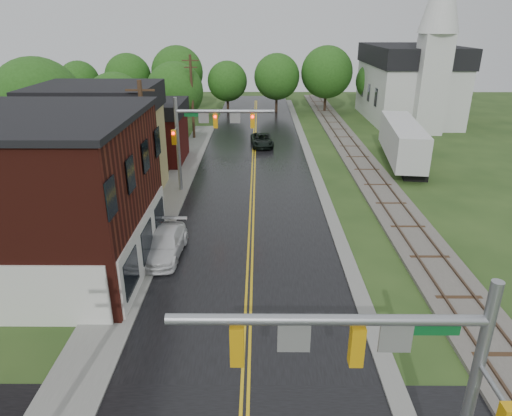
{
  "coord_description": "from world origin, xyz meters",
  "views": [
    {
      "loc": [
        0.47,
        -6.42,
        12.37
      ],
      "look_at": [
        0.34,
        15.04,
        3.5
      ],
      "focal_mm": 32.0,
      "sensor_mm": 36.0,
      "label": 1
    }
  ],
  "objects_px": {
    "utility_pole_b": "(146,149)",
    "traffic_signal_near": "(387,364)",
    "tree_left_e": "(176,92)",
    "pickup_white": "(165,244)",
    "church": "(412,75)",
    "traffic_signal_far": "(206,128)",
    "tree_left_b": "(40,106)",
    "suv_dark": "(262,140)",
    "brick_building": "(2,196)",
    "tree_left_c": "(117,104)",
    "semi_trailer": "(402,140)",
    "utility_pole_c": "(192,96)"
  },
  "relations": [
    {
      "from": "traffic_signal_far",
      "to": "semi_trailer",
      "type": "bearing_deg",
      "value": 23.06
    },
    {
      "from": "church",
      "to": "tree_left_b",
      "type": "relative_size",
      "value": 2.06
    },
    {
      "from": "utility_pole_b",
      "to": "suv_dark",
      "type": "height_order",
      "value": "utility_pole_b"
    },
    {
      "from": "brick_building",
      "to": "tree_left_e",
      "type": "distance_m",
      "value": 31.12
    },
    {
      "from": "utility_pole_c",
      "to": "pickup_white",
      "type": "xyz_separation_m",
      "value": [
        2.0,
        -27.6,
        -4.01
      ]
    },
    {
      "from": "tree_left_c",
      "to": "church",
      "type": "bearing_deg",
      "value": 22.24
    },
    {
      "from": "traffic_signal_far",
      "to": "tree_left_e",
      "type": "height_order",
      "value": "tree_left_e"
    },
    {
      "from": "utility_pole_c",
      "to": "tree_left_b",
      "type": "height_order",
      "value": "tree_left_b"
    },
    {
      "from": "brick_building",
      "to": "utility_pole_b",
      "type": "bearing_deg",
      "value": 50.93
    },
    {
      "from": "suv_dark",
      "to": "semi_trailer",
      "type": "xyz_separation_m",
      "value": [
        12.72,
        -6.38,
        1.62
      ]
    },
    {
      "from": "tree_left_c",
      "to": "suv_dark",
      "type": "xyz_separation_m",
      "value": [
        14.65,
        0.71,
        -3.87
      ]
    },
    {
      "from": "church",
      "to": "semi_trailer",
      "type": "xyz_separation_m",
      "value": [
        -6.48,
        -19.51,
        -3.57
      ]
    },
    {
      "from": "traffic_signal_near",
      "to": "utility_pole_c",
      "type": "bearing_deg",
      "value": 103.74
    },
    {
      "from": "tree_left_c",
      "to": "pickup_white",
      "type": "height_order",
      "value": "tree_left_c"
    },
    {
      "from": "suv_dark",
      "to": "tree_left_b",
      "type": "bearing_deg",
      "value": -160.01
    },
    {
      "from": "traffic_signal_far",
      "to": "tree_left_b",
      "type": "relative_size",
      "value": 0.76
    },
    {
      "from": "tree_left_b",
      "to": "pickup_white",
      "type": "distance_m",
      "value": 20.87
    },
    {
      "from": "traffic_signal_near",
      "to": "semi_trailer",
      "type": "distance_m",
      "value": 33.87
    },
    {
      "from": "brick_building",
      "to": "tree_left_c",
      "type": "distance_m",
      "value": 24.94
    },
    {
      "from": "tree_left_b",
      "to": "pickup_white",
      "type": "height_order",
      "value": "tree_left_b"
    },
    {
      "from": "traffic_signal_near",
      "to": "utility_pole_b",
      "type": "relative_size",
      "value": 0.82
    },
    {
      "from": "semi_trailer",
      "to": "tree_left_c",
      "type": "bearing_deg",
      "value": 168.3
    },
    {
      "from": "tree_left_c",
      "to": "pickup_white",
      "type": "bearing_deg",
      "value": -68.94
    },
    {
      "from": "pickup_white",
      "to": "church",
      "type": "bearing_deg",
      "value": 59.08
    },
    {
      "from": "tree_left_e",
      "to": "pickup_white",
      "type": "relative_size",
      "value": 1.67
    },
    {
      "from": "pickup_white",
      "to": "semi_trailer",
      "type": "relative_size",
      "value": 0.4
    },
    {
      "from": "church",
      "to": "tree_left_b",
      "type": "distance_m",
      "value": 43.7
    },
    {
      "from": "tree_left_e",
      "to": "tree_left_c",
      "type": "bearing_deg",
      "value": -129.81
    },
    {
      "from": "church",
      "to": "utility_pole_b",
      "type": "distance_m",
      "value": 41.55
    },
    {
      "from": "brick_building",
      "to": "tree_left_e",
      "type": "relative_size",
      "value": 1.75
    },
    {
      "from": "suv_dark",
      "to": "traffic_signal_near",
      "type": "bearing_deg",
      "value": -91.09
    },
    {
      "from": "tree_left_b",
      "to": "tree_left_c",
      "type": "bearing_deg",
      "value": 63.44
    },
    {
      "from": "traffic_signal_near",
      "to": "tree_left_e",
      "type": "bearing_deg",
      "value": 105.68
    },
    {
      "from": "tree_left_b",
      "to": "tree_left_c",
      "type": "height_order",
      "value": "tree_left_b"
    },
    {
      "from": "suv_dark",
      "to": "utility_pole_c",
      "type": "bearing_deg",
      "value": 150.9
    },
    {
      "from": "tree_left_e",
      "to": "pickup_white",
      "type": "bearing_deg",
      "value": -82.19
    },
    {
      "from": "utility_pole_c",
      "to": "pickup_white",
      "type": "bearing_deg",
      "value": -85.86
    },
    {
      "from": "traffic_signal_near",
      "to": "suv_dark",
      "type": "bearing_deg",
      "value": 93.96
    },
    {
      "from": "church",
      "to": "tree_left_b",
      "type": "bearing_deg",
      "value": -150.01
    },
    {
      "from": "tree_left_e",
      "to": "pickup_white",
      "type": "xyz_separation_m",
      "value": [
        4.05,
        -29.5,
        -4.1
      ]
    },
    {
      "from": "traffic_signal_far",
      "to": "tree_left_c",
      "type": "bearing_deg",
      "value": 128.82
    },
    {
      "from": "tree_left_b",
      "to": "tree_left_c",
      "type": "xyz_separation_m",
      "value": [
        4.0,
        8.0,
        -1.21
      ]
    },
    {
      "from": "pickup_white",
      "to": "semi_trailer",
      "type": "height_order",
      "value": "semi_trailer"
    },
    {
      "from": "utility_pole_b",
      "to": "semi_trailer",
      "type": "height_order",
      "value": "utility_pole_b"
    },
    {
      "from": "utility_pole_c",
      "to": "tree_left_b",
      "type": "distance_m",
      "value": 16.42
    },
    {
      "from": "traffic_signal_near",
      "to": "pickup_white",
      "type": "bearing_deg",
      "value": 119.87
    },
    {
      "from": "utility_pole_b",
      "to": "traffic_signal_near",
      "type": "bearing_deg",
      "value": -62.81
    },
    {
      "from": "traffic_signal_near",
      "to": "tree_left_c",
      "type": "bearing_deg",
      "value": 114.56
    },
    {
      "from": "tree_left_c",
      "to": "pickup_white",
      "type": "xyz_separation_m",
      "value": [
        9.05,
        -23.5,
        -3.8
      ]
    },
    {
      "from": "brick_building",
      "to": "church",
      "type": "distance_m",
      "value": 50.58
    }
  ]
}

